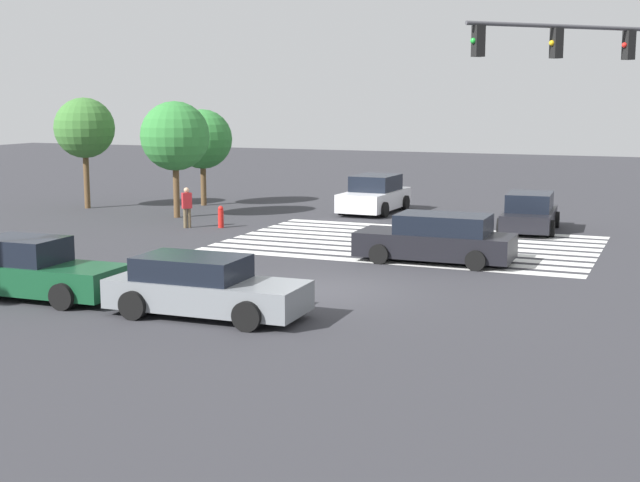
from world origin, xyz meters
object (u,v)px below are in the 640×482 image
Objects in this scene: car_0 at (203,287)px; fire_hydrant at (221,217)px; car_3 at (529,213)px; car_5 at (375,195)px; traffic_signal_mast at (619,84)px; pedestrian at (187,206)px; tree_corner_a at (84,128)px; car_2 at (32,271)px; tree_corner_c at (203,139)px; car_1 at (437,239)px; tree_corner_b at (175,136)px.

car_0 is 5.45× the size of fire_hydrant.
car_5 is at bearing 62.95° from car_3.
traffic_signal_mast reaches higher than car_5.
car_0 is at bearing 8.77° from car_5.
car_3 is at bearing 72.13° from car_0.
fire_hydrant is (4.00, 6.77, -0.33)m from car_5.
traffic_signal_mast is 15.66m from fire_hydrant.
car_3 is 4.97× the size of fire_hydrant.
car_5 reaches higher than fire_hydrant.
pedestrian is (12.45, 4.19, 0.19)m from car_3.
tree_corner_a reaches higher than pedestrian.
traffic_signal_mast is at bearing 36.56° from car_2.
car_0 is 1.04× the size of tree_corner_c.
car_1 is 1.13× the size of car_3.
car_3 is (-1.57, -7.58, -0.03)m from car_1.
pedestrian reaches higher than car_3.
tree_corner_a reaches higher than car_1.
car_5 is 7.87m from fire_hydrant.
car_3 is (-4.79, -16.33, 0.01)m from car_0.
car_5 is 13.48m from tree_corner_a.
car_1 is at bearing -27.68° from traffic_signal_mast.
pedestrian is at bearing 153.73° from tree_corner_a.
car_1 is 3.05× the size of pedestrian.
car_0 is at bearing 117.06° from fire_hydrant.
car_1 is 1.07× the size of tree_corner_c.
pedestrian is at bearing -17.94° from car_1.
traffic_signal_mast is 17.34m from car_2.
tree_corner_a is 1.12× the size of tree_corner_c.
pedestrian is (10.89, -3.40, 0.16)m from car_1.
pedestrian is (2.71, -12.11, 0.18)m from car_2.
car_5 is at bearing 81.27° from car_2.
car_0 is at bearing 159.80° from car_3.
fire_hydrant is (-3.18, 1.96, -2.99)m from tree_corner_b.
tree_corner_c is at bearing 118.20° from car_0.
fire_hydrant is at bearing 124.80° from tree_corner_c.
car_5 reaches higher than pedestrian.
car_2 is at bearing -34.15° from pedestrian.
car_2 is 12.41m from pedestrian.
tree_corner_b is (9.65, -14.62, 2.75)m from car_0.
car_1 is 0.99× the size of tree_corner_b.
tree_corner_c is (15.53, -2.48, 2.41)m from car_3.
car_2 reaches higher than car_3.
car_3 is 2.71× the size of pedestrian.
car_5 is 1.02× the size of tree_corner_c.
car_1 is at bearing 68.25° from car_0.
car_0 is at bearing 69.16° from car_1.
car_5 is (2.46, -19.43, 0.09)m from car_0.
car_1 is at bearing 157.98° from fire_hydrant.
tree_corner_b is at bearing -25.15° from car_1.
car_1 is at bearing 144.21° from tree_corner_c.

